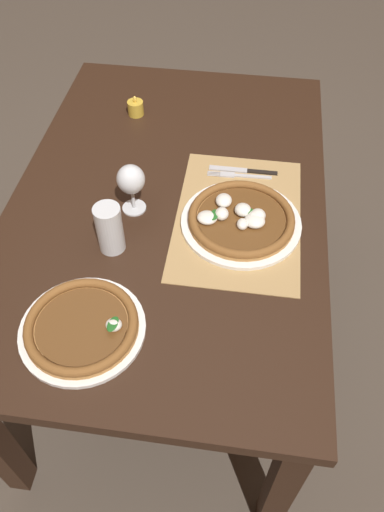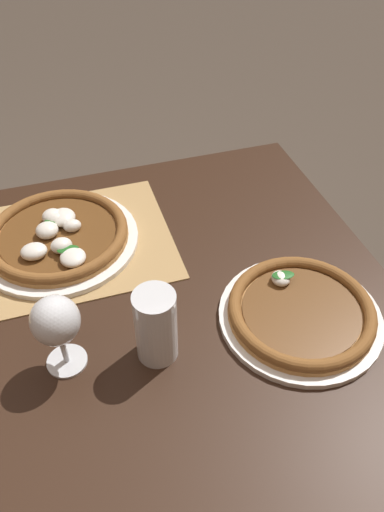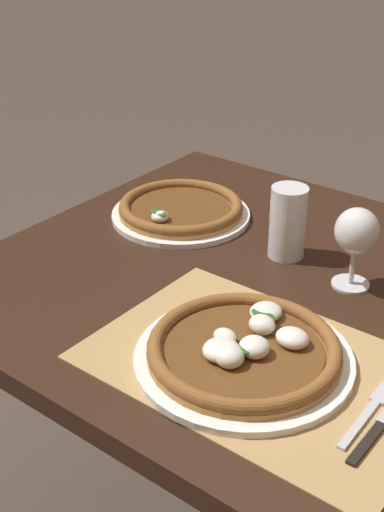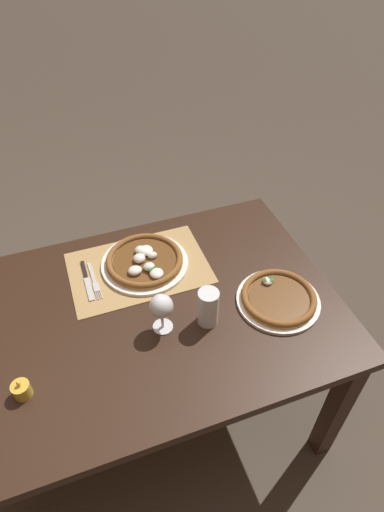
{
  "view_description": "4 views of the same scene",
  "coord_description": "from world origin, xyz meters",
  "px_view_note": "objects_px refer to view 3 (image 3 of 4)",
  "views": [
    {
      "loc": [
        -1.09,
        -0.22,
        1.77
      ],
      "look_at": [
        -0.29,
        -0.11,
        0.82
      ],
      "focal_mm": 35.0,
      "sensor_mm": 36.0,
      "label": 1
    },
    {
      "loc": [
        -0.12,
        0.63,
        1.47
      ],
      "look_at": [
        -0.33,
        -0.01,
        0.83
      ],
      "focal_mm": 35.0,
      "sensor_mm": 36.0,
      "label": 2
    },
    {
      "loc": [
        0.39,
        -0.98,
        1.42
      ],
      "look_at": [
        -0.28,
        -0.11,
        0.82
      ],
      "focal_mm": 50.0,
      "sensor_mm": 36.0,
      "label": 3
    },
    {
      "loc": [
        0.14,
        0.96,
        1.93
      ],
      "look_at": [
        -0.26,
        -0.15,
        0.8
      ],
      "focal_mm": 30.0,
      "sensor_mm": 36.0,
      "label": 4
    }
  ],
  "objects_px": {
    "wine_glass": "(356,234)",
    "fork": "(372,407)",
    "pizza_far": "(181,210)",
    "pint_glass": "(288,223)",
    "pizza_near": "(244,351)"
  },
  "relations": [
    {
      "from": "pizza_near",
      "to": "pint_glass",
      "type": "bearing_deg",
      "value": 111.19
    },
    {
      "from": "fork",
      "to": "pint_glass",
      "type": "bearing_deg",
      "value": 136.55
    },
    {
      "from": "pint_glass",
      "to": "fork",
      "type": "xyz_separation_m",
      "value": [
        0.34,
        -0.32,
        -0.06
      ]
    },
    {
      "from": "pizza_far",
      "to": "wine_glass",
      "type": "relative_size",
      "value": 1.96
    },
    {
      "from": "pint_glass",
      "to": "pizza_near",
      "type": "bearing_deg",
      "value": -68.81
    },
    {
      "from": "pizza_near",
      "to": "wine_glass",
      "type": "distance_m",
      "value": 0.33
    },
    {
      "from": "wine_glass",
      "to": "fork",
      "type": "relative_size",
      "value": 0.77
    },
    {
      "from": "pizza_far",
      "to": "fork",
      "type": "bearing_deg",
      "value": -28.11
    },
    {
      "from": "pizza_near",
      "to": "wine_glass",
      "type": "bearing_deg",
      "value": 85.81
    },
    {
      "from": "pizza_near",
      "to": "fork",
      "type": "xyz_separation_m",
      "value": [
        0.21,
        0.02,
        -0.02
      ]
    },
    {
      "from": "pizza_far",
      "to": "wine_glass",
      "type": "bearing_deg",
      "value": -4.34
    },
    {
      "from": "wine_glass",
      "to": "pint_glass",
      "type": "xyz_separation_m",
      "value": [
        -0.16,
        0.03,
        -0.04
      ]
    },
    {
      "from": "wine_glass",
      "to": "fork",
      "type": "distance_m",
      "value": 0.36
    },
    {
      "from": "wine_glass",
      "to": "fork",
      "type": "bearing_deg",
      "value": -58.11
    },
    {
      "from": "pizza_far",
      "to": "pint_glass",
      "type": "distance_m",
      "value": 0.28
    }
  ]
}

